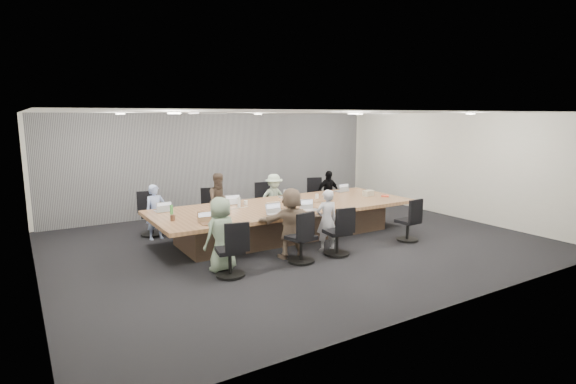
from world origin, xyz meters
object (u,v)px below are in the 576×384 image
person_3 (328,193)px  conference_table (286,219)px  chair_4 (230,255)px  canvas_bag (368,193)px  stapler (309,204)px  laptop_2 (285,197)px  chair_3 (321,199)px  laptop_5 (277,215)px  person_4 (221,234)px  laptop_4 (209,223)px  laptop_1 (229,203)px  laptop_3 (340,191)px  chair_0 (152,218)px  chair_7 (408,225)px  person_6 (327,220)px  chair_6 (337,236)px  laptop_0 (162,211)px  chair_2 (267,205)px  bottle_green_right (328,195)px  person_1 (220,202)px  chair_1 (215,212)px  person_2 (274,198)px  laptop_6 (311,210)px  snack_packet (385,196)px  chair_5 (301,242)px  person_5 (291,223)px  bottle_green_left (172,211)px  person_0 (155,212)px

person_3 → conference_table: bearing=-144.5°
chair_4 → canvas_bag: (4.52, 1.60, 0.42)m
stapler → laptop_2: bearing=84.0°
chair_3 → laptop_5: chair_3 is taller
person_4 → laptop_4: bearing=-104.4°
laptop_1 → laptop_3: bearing=-175.8°
conference_table → chair_0: size_ratio=7.36×
chair_7 → laptop_1: bearing=138.1°
person_6 → chair_6: bearing=99.3°
laptop_0 → chair_6: bearing=137.2°
conference_table → chair_2: 1.76m
laptop_2 → bottle_green_right: bearing=142.6°
chair_6 → person_6: (0.00, 0.35, 0.25)m
laptop_3 → person_1: bearing=-13.8°
chair_7 → laptop_4: laptop_4 is taller
laptop_0 → laptop_1: bearing=179.7°
person_1 → bottle_green_right: bearing=-31.7°
chair_7 → laptop_5: size_ratio=2.07×
chair_1 → laptop_1: 0.98m
chair_2 → person_2: size_ratio=0.61×
chair_7 → laptop_6: 2.19m
person_3 → canvas_bag: person_3 is taller
chair_1 → snack_packet: (3.67, -2.10, 0.39)m
laptop_4 → snack_packet: bearing=10.2°
person_4 → laptop_0: bearing=-93.2°
chair_4 → chair_0: bearing=108.2°
chair_4 → laptop_6: 2.50m
chair_5 → laptop_2: bearing=52.7°
chair_7 → person_5: (-2.80, 0.35, 0.32)m
chair_3 → bottle_green_left: bottle_green_left is taller
laptop_5 → person_6: (0.85, -0.55, -0.11)m
laptop_0 → laptop_6: 3.16m
laptop_5 → chair_2: bearing=62.5°
chair_1 → laptop_6: 2.79m
person_3 → bottle_green_right: 1.72m
laptop_3 → person_6: person_6 is taller
person_1 → laptop_6: size_ratio=4.59×
person_4 → laptop_6: bearing=179.1°
chair_7 → laptop_5: (-2.80, 0.90, 0.38)m
chair_4 → person_3: (4.34, 3.05, 0.23)m
stapler → person_6: bearing=-107.7°
person_0 → person_3: (4.76, 0.00, 0.00)m
person_4 → laptop_2: bearing=-154.9°
person_3 → bottle_green_right: (-1.02, -1.36, 0.24)m
laptop_3 → laptop_6: bearing=34.1°
laptop_0 → snack_packet: bearing=166.8°
snack_packet → canvas_bag: bearing=133.7°
chair_5 → bottle_green_right: 2.55m
chair_1 → chair_4: bearing=87.4°
person_3 → canvas_bag: bearing=-79.2°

